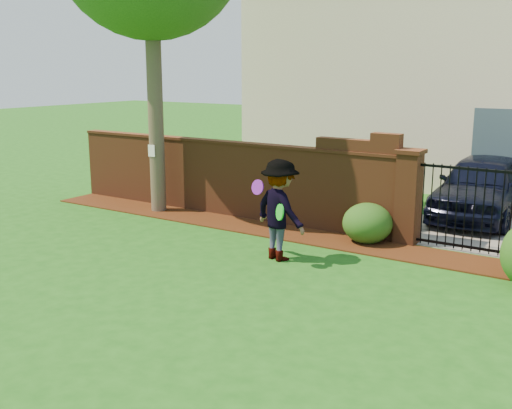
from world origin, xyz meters
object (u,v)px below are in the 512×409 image
Objects in this scene: man at (278,210)px; car at (480,188)px; frisbee_purple at (258,187)px; frisbee_green at (280,212)px.

car is at bearing -94.63° from man.
man is 6.69× the size of frisbee_purple.
man reaches higher than frisbee_green.
frisbee_green is (-2.04, -5.43, 0.25)m from car.
car is 5.87m from frisbee_purple.
frisbee_green is at bearing -111.79° from car.
car is at bearing 63.08° from frisbee_purple.
man is 0.55m from frisbee_purple.
man is 6.32× the size of frisbee_green.
frisbee_green is at bearing -20.09° from frisbee_purple.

